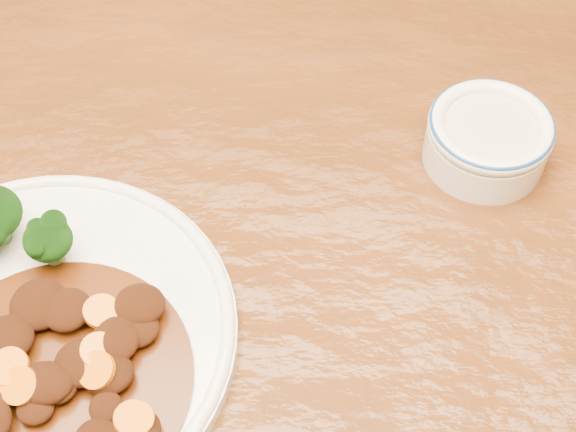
{
  "coord_description": "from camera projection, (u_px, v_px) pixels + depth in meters",
  "views": [
    {
      "loc": [
        0.09,
        -0.34,
        1.29
      ],
      "look_at": [
        0.07,
        0.05,
        0.77
      ],
      "focal_mm": 50.0,
      "sensor_mm": 36.0,
      "label": 1
    }
  ],
  "objects": [
    {
      "name": "dining_table",
      "position": [
        208.0,
        322.0,
        0.7
      ],
      "size": [
        1.54,
        0.97,
        0.75
      ],
      "rotation": [
        0.0,
        0.0,
        0.05
      ],
      "color": "#5B2E10",
      "rests_on": "ground"
    },
    {
      "name": "dinner_plate",
      "position": [
        33.0,
        336.0,
        0.59
      ],
      "size": [
        0.3,
        0.3,
        0.02
      ],
      "rotation": [
        0.0,
        0.0,
        -0.44
      ],
      "color": "white",
      "rests_on": "dining_table"
    },
    {
      "name": "mince_stew",
      "position": [
        47.0,
        371.0,
        0.56
      ],
      "size": [
        0.2,
        0.2,
        0.03
      ],
      "color": "#4A2008",
      "rests_on": "dinner_plate"
    },
    {
      "name": "dip_bowl",
      "position": [
        488.0,
        138.0,
        0.69
      ],
      "size": [
        0.11,
        0.11,
        0.05
      ],
      "rotation": [
        0.0,
        0.0,
        0.04
      ],
      "color": "white",
      "rests_on": "dining_table"
    }
  ]
}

